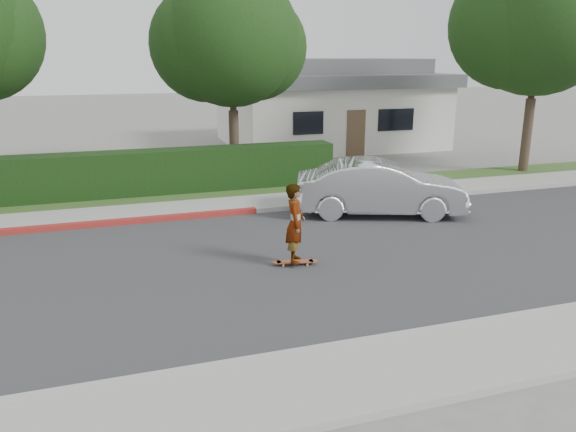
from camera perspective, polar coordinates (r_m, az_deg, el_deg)
name	(u,v)px	position (r m, az deg, el deg)	size (l,w,h in m)	color
ground	(259,264)	(12.49, -2.92, -4.92)	(120.00, 120.00, 0.00)	slate
road	(259,264)	(12.49, -2.92, -4.89)	(60.00, 8.00, 0.01)	#2D2D30
curb_near	(329,350)	(8.93, 4.19, -13.43)	(60.00, 0.20, 0.15)	#9E9E99
sidewalk_near	(353,382)	(8.23, 6.64, -16.40)	(60.00, 1.60, 0.12)	gray
curb_far	(222,213)	(16.27, -6.71, 0.27)	(60.00, 0.20, 0.15)	#9E9E99
curb_red_section	(34,229)	(16.12, -24.41, -1.23)	(12.00, 0.21, 0.15)	maroon
sidewalk_far	(216,206)	(17.13, -7.32, 1.00)	(60.00, 1.60, 0.12)	gray
planting_strip	(207,194)	(18.66, -8.25, 2.18)	(60.00, 1.60, 0.10)	#2D4C1E
hedge	(109,176)	(18.85, -17.69, 3.90)	(15.00, 1.00, 1.50)	black
tree_center	(230,42)	(20.96, -5.91, 17.15)	(5.66, 4.84, 7.44)	#33261C
tree_right	(536,22)	(23.75, 23.89, 17.54)	(6.32, 5.60, 8.56)	#33261C
house	(327,103)	(29.51, 4.01, 11.38)	(10.60, 8.60, 4.30)	beige
skateboard	(295,262)	(12.38, 0.72, -4.68)	(1.01, 0.39, 0.09)	#B07E30
skateboarder	(295,223)	(12.09, 0.73, -0.75)	(0.63, 0.42, 1.74)	white
car_silver	(380,188)	(16.35, 9.36, 2.83)	(1.67, 4.79, 1.58)	silver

